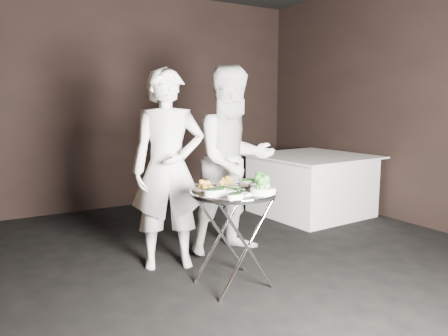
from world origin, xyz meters
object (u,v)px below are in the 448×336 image
serving_tray (234,193)px  tray_stand (234,234)px  waiter_left (168,169)px  waiter_right (234,161)px  dining_table (311,184)px

serving_tray → tray_stand: bearing=-90.0°
waiter_left → waiter_right: bearing=20.2°
tray_stand → serving_tray: serving_tray is taller
waiter_right → serving_tray: bearing=-119.9°
serving_tray → waiter_left: waiter_left is taller
waiter_right → waiter_left: bearing=-175.7°
serving_tray → waiter_left: size_ratio=0.39×
dining_table → waiter_left: bearing=-162.4°
waiter_left → waiter_right: size_ratio=0.97×
dining_table → tray_stand: bearing=-145.9°
waiter_left → dining_table: size_ratio=1.29×
waiter_left → serving_tray: bearing=-50.5°
waiter_left → dining_table: waiter_left is taller
tray_stand → waiter_right: waiter_right is taller
serving_tray → dining_table: size_ratio=0.50×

